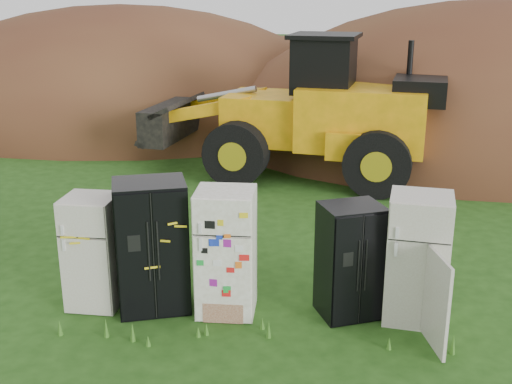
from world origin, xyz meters
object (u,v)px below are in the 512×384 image
Objects in this scene: fridge_black_side at (152,246)px; wheel_loader at (287,106)px; fridge_open_door at (417,258)px; fridge_sticker at (226,252)px; fridge_leftmost at (93,252)px; fridge_black_right at (350,261)px.

fridge_black_side is 7.57m from wheel_loader.
fridge_black_side is at bearing -170.97° from fridge_open_door.
fridge_black_side is at bearing -92.35° from wheel_loader.
fridge_black_side reaches higher than fridge_sticker.
fridge_black_side is 3.84m from fridge_open_door.
wheel_loader reaches higher than fridge_sticker.
fridge_sticker is (2.00, -0.05, 0.08)m from fridge_leftmost.
fridge_black_right is at bearing -16.00° from fridge_black_side.
wheel_loader is (1.72, 7.33, 0.79)m from fridge_black_side.
wheel_loader is at bearing 115.60° from fridge_open_door.
fridge_leftmost is 3.79m from fridge_black_right.
fridge_black_right is at bearing 3.34° from fridge_leftmost.
wheel_loader is (2.61, 7.31, 0.92)m from fridge_leftmost.
fridge_leftmost reaches higher than fridge_black_right.
wheel_loader is (-2.12, 7.36, 0.84)m from fridge_open_door.
fridge_black_right is at bearing 2.36° from fridge_sticker.
fridge_open_door is at bearing -63.09° from wheel_loader.
fridge_leftmost is at bearing -171.14° from fridge_open_door.
fridge_open_door reaches higher than fridge_black_right.
fridge_sticker is at bearing -17.97° from fridge_black_side.
fridge_open_door is (0.94, -0.07, 0.10)m from fridge_black_right.
fridge_black_side is 1.05× the size of fridge_open_door.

